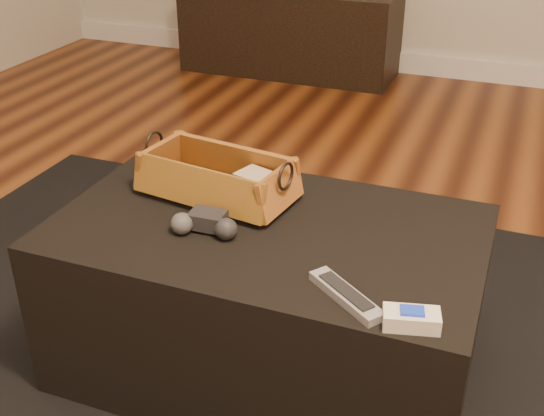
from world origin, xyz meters
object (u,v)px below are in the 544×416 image
(ottoman, at_px, (267,299))
(tv_remote, at_px, (208,188))
(wicker_basket, at_px, (217,180))
(game_controller, at_px, (205,224))
(media_cabinet, at_px, (290,31))
(cream_gadget, at_px, (411,319))
(silver_remote, at_px, (346,295))

(ottoman, relative_size, tv_remote, 4.86)
(tv_remote, xyz_separation_m, wicker_basket, (0.02, 0.01, 0.02))
(ottoman, height_order, game_controller, game_controller)
(media_cabinet, bearing_deg, ottoman, -71.40)
(wicker_basket, distance_m, cream_gadget, 0.66)
(tv_remote, height_order, cream_gadget, cream_gadget)
(wicker_basket, distance_m, silver_remote, 0.52)
(ottoman, xyz_separation_m, game_controller, (-0.12, -0.08, 0.24))
(wicker_basket, bearing_deg, game_controller, -73.49)
(ottoman, bearing_deg, silver_remote, -40.63)
(cream_gadget, bearing_deg, wicker_basket, 148.01)
(game_controller, height_order, silver_remote, game_controller)
(ottoman, distance_m, cream_gadget, 0.51)
(tv_remote, distance_m, game_controller, 0.18)
(ottoman, bearing_deg, cream_gadget, -33.31)
(wicker_basket, bearing_deg, silver_remote, -36.27)
(wicker_basket, bearing_deg, cream_gadget, -31.99)
(tv_remote, bearing_deg, ottoman, -20.64)
(cream_gadget, bearing_deg, game_controller, 161.48)
(tv_remote, distance_m, silver_remote, 0.53)
(ottoman, xyz_separation_m, silver_remote, (0.25, -0.21, 0.22))
(silver_remote, xyz_separation_m, cream_gadget, (0.14, -0.04, 0.01))
(ottoman, xyz_separation_m, wicker_basket, (-0.17, 0.09, 0.26))
(cream_gadget, bearing_deg, silver_remote, 164.11)
(wicker_basket, relative_size, game_controller, 2.57)
(media_cabinet, height_order, cream_gadget, media_cabinet)
(ottoman, height_order, wicker_basket, wicker_basket)
(wicker_basket, height_order, silver_remote, wicker_basket)
(media_cabinet, bearing_deg, silver_remote, -68.07)
(tv_remote, distance_m, cream_gadget, 0.67)
(tv_remote, relative_size, wicker_basket, 0.49)
(silver_remote, bearing_deg, tv_remote, 146.11)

